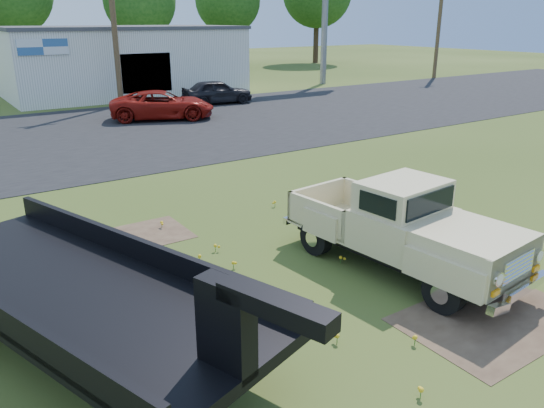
{
  "coord_description": "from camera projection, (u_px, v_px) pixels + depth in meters",
  "views": [
    {
      "loc": [
        -5.6,
        -7.17,
        4.56
      ],
      "look_at": [
        -0.09,
        1.0,
        1.11
      ],
      "focal_mm": 35.0,
      "sensor_mm": 36.0,
      "label": 1
    }
  ],
  "objects": [
    {
      "name": "asphalt_lot",
      "position": [
        84.0,
        136.0,
        21.8
      ],
      "size": [
        90.0,
        14.0,
        0.02
      ],
      "primitive_type": "cube",
      "color": "black",
      "rests_on": "ground"
    },
    {
      "name": "vintage_pickup_truck",
      "position": [
        401.0,
        226.0,
        9.96
      ],
      "size": [
        2.37,
        5.03,
        1.77
      ],
      "primitive_type": null,
      "rotation": [
        0.0,
        0.0,
        0.1
      ],
      "color": "#C9BC86",
      "rests_on": "ground"
    },
    {
      "name": "treeline_e",
      "position": [
        140.0,
        1.0,
        44.94
      ],
      "size": [
        6.08,
        6.08,
        9.04
      ],
      "color": "#382719",
      "rests_on": "ground"
    },
    {
      "name": "flatbed_trailer",
      "position": [
        72.0,
        281.0,
        7.61
      ],
      "size": [
        4.64,
        7.74,
        2.0
      ],
      "primitive_type": null,
      "rotation": [
        0.0,
        0.0,
        0.32
      ],
      "color": "black",
      "rests_on": "ground"
    },
    {
      "name": "dirt_patch_b",
      "position": [
        138.0,
        236.0,
        11.75
      ],
      "size": [
        2.2,
        1.6,
        0.01
      ],
      "primitive_type": "cube",
      "color": "#4A3627",
      "rests_on": "ground"
    },
    {
      "name": "utility_pole_mid",
      "position": [
        113.0,
        18.0,
        27.87
      ],
      "size": [
        1.6,
        0.3,
        9.0
      ],
      "color": "#4C3623",
      "rests_on": "ground"
    },
    {
      "name": "dirt_patch_a",
      "position": [
        493.0,
        319.0,
        8.51
      ],
      "size": [
        3.0,
        2.0,
        0.01
      ],
      "primitive_type": "cube",
      "color": "#4A3627",
      "rests_on": "ground"
    },
    {
      "name": "ground",
      "position": [
        305.0,
        273.0,
        10.07
      ],
      "size": [
        140.0,
        140.0,
        0.0
      ],
      "primitive_type": "plane",
      "color": "#334616",
      "rests_on": "ground"
    },
    {
      "name": "red_pickup",
      "position": [
        162.0,
        105.0,
        25.24
      ],
      "size": [
        5.32,
        3.97,
        1.34
      ],
      "primitive_type": "imported",
      "rotation": [
        0.0,
        0.0,
        1.16
      ],
      "color": "maroon",
      "rests_on": "ground"
    },
    {
      "name": "dark_sedan",
      "position": [
        217.0,
        92.0,
        29.85
      ],
      "size": [
        4.12,
        2.15,
        1.34
      ],
      "primitive_type": "imported",
      "rotation": [
        0.0,
        0.0,
        1.42
      ],
      "color": "black",
      "rests_on": "ground"
    },
    {
      "name": "treeline_f",
      "position": [
        228.0,
        0.0,
        52.07
      ],
      "size": [
        6.4,
        6.4,
        9.52
      ],
      "color": "#382719",
      "rests_on": "ground"
    },
    {
      "name": "commercial_building",
      "position": [
        123.0,
        60.0,
        33.66
      ],
      "size": [
        14.2,
        8.2,
        4.15
      ],
      "color": "#BABAB6",
      "rests_on": "ground"
    },
    {
      "name": "utility_pole_east",
      "position": [
        440.0,
        18.0,
        41.6
      ],
      "size": [
        1.6,
        0.3,
        9.0
      ],
      "color": "#4C3623",
      "rests_on": "ground"
    }
  ]
}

